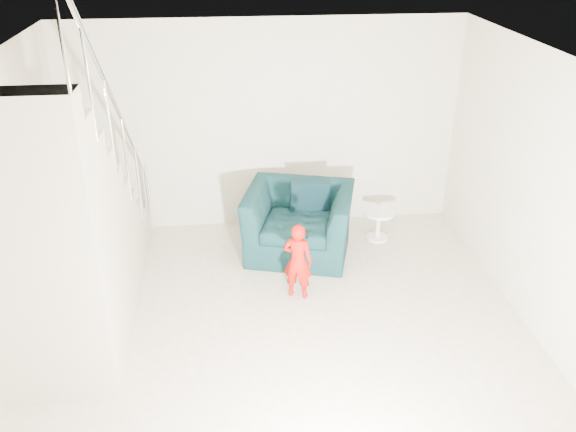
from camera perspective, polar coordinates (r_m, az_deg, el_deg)
The scene contains 11 objects.
floor at distance 6.03m, azimuth -0.23°, elevation -12.48°, with size 5.50×5.50×0.00m, color tan.
ceiling at distance 4.80m, azimuth -0.29°, elevation 13.35°, with size 5.50×5.50×0.00m, color silver.
back_wall at distance 7.81m, azimuth -2.31°, elevation 8.33°, with size 5.00×5.00×0.00m, color #BEB49B.
right_wall at distance 6.04m, azimuth 24.06°, elevation 0.20°, with size 5.50×5.50×0.00m, color #BEB49B.
armchair at distance 7.43m, azimuth 1.04°, elevation -0.54°, with size 1.26×1.10×0.82m, color black.
toddler at distance 6.55m, azimuth 0.92°, elevation -4.23°, with size 0.32×0.21×0.88m, color #A30905.
side_table at distance 7.87m, azimuth 8.47°, elevation -0.38°, with size 0.39×0.39×0.39m.
staircase at distance 6.13m, azimuth -19.74°, elevation -2.84°, with size 1.02×3.03×3.62m.
cushion at distance 7.53m, azimuth 2.04°, elevation 1.86°, with size 0.48×0.14×0.46m, color black.
throw at distance 7.28m, azimuth -3.32°, elevation -0.26°, with size 0.04×0.44×0.49m, color black.
phone at distance 6.39m, azimuth 1.79°, elevation -1.71°, with size 0.02×0.05×0.10m, color black.
Camera 1 is at (-0.47, -4.65, 3.81)m, focal length 38.00 mm.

